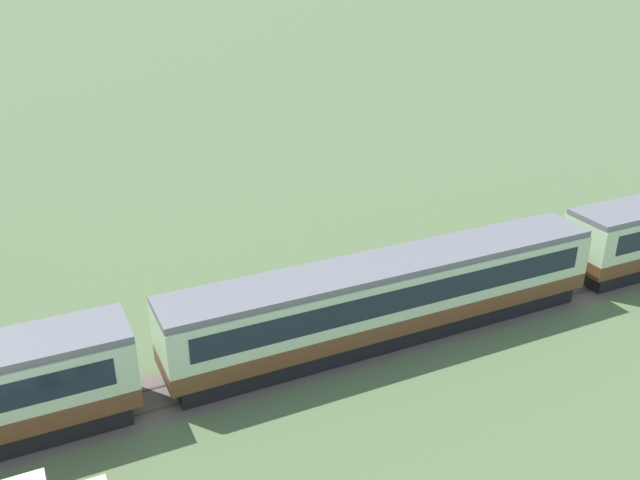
% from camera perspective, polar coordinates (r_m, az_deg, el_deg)
% --- Properties ---
extents(passenger_train, '(111.26, 3.00, 4.00)m').
position_cam_1_polar(passenger_train, '(31.57, 6.30, -4.55)').
color(passenger_train, brown).
rests_on(passenger_train, ground_plane).
extents(railway_track, '(185.06, 3.60, 0.04)m').
position_cam_1_polar(railway_track, '(31.68, 2.36, -8.97)').
color(railway_track, '#665B51').
rests_on(railway_track, ground_plane).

